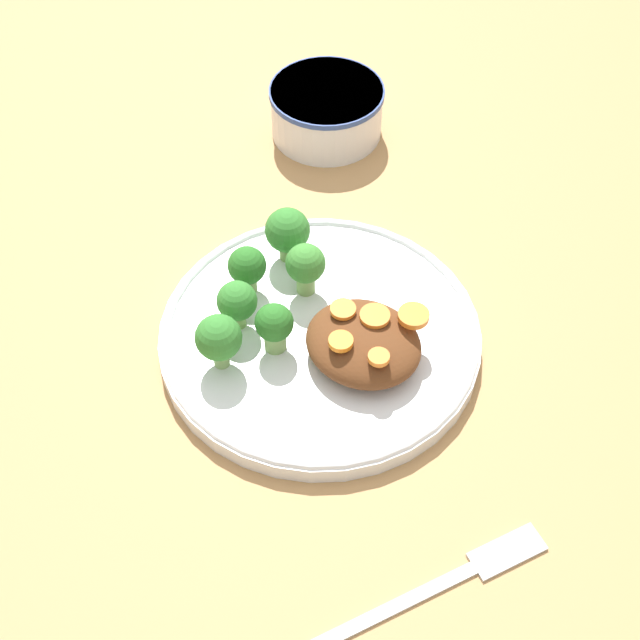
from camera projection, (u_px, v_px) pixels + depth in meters
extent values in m
plane|color=tan|center=(320.00, 343.00, 0.81)|extent=(4.00, 4.00, 0.00)
cylinder|color=white|center=(320.00, 337.00, 0.80)|extent=(0.29, 0.29, 0.02)
torus|color=white|center=(320.00, 331.00, 0.79)|extent=(0.28, 0.28, 0.01)
cylinder|color=silver|center=(327.00, 111.00, 0.98)|extent=(0.12, 0.12, 0.06)
cylinder|color=#2D478C|center=(327.00, 92.00, 0.96)|extent=(0.13, 0.13, 0.01)
cylinder|color=white|center=(327.00, 97.00, 0.96)|extent=(0.10, 0.10, 0.01)
ellipsoid|color=#5B3319|center=(366.00, 340.00, 0.76)|extent=(0.10, 0.09, 0.03)
cylinder|color=#7FA85B|center=(248.00, 282.00, 0.81)|extent=(0.02, 0.02, 0.02)
sphere|color=#286B23|center=(246.00, 266.00, 0.80)|extent=(0.04, 0.04, 0.04)
cylinder|color=#759E51|center=(288.00, 248.00, 0.84)|extent=(0.02, 0.02, 0.02)
sphere|color=#337A2D|center=(287.00, 230.00, 0.82)|extent=(0.04, 0.04, 0.04)
cylinder|color=#7FA85B|center=(221.00, 355.00, 0.76)|extent=(0.01, 0.01, 0.02)
sphere|color=#337A2D|center=(219.00, 338.00, 0.74)|extent=(0.04, 0.04, 0.04)
cylinder|color=#759E51|center=(239.00, 316.00, 0.79)|extent=(0.01, 0.01, 0.02)
sphere|color=#337A2D|center=(237.00, 301.00, 0.77)|extent=(0.04, 0.04, 0.04)
cylinder|color=#7FA85B|center=(306.00, 281.00, 0.81)|extent=(0.02, 0.02, 0.03)
sphere|color=#3D8433|center=(305.00, 263.00, 0.80)|extent=(0.04, 0.04, 0.04)
cylinder|color=#7FA85B|center=(275.00, 338.00, 0.77)|extent=(0.02, 0.02, 0.02)
sphere|color=#286B23|center=(274.00, 323.00, 0.76)|extent=(0.03, 0.03, 0.03)
cylinder|color=orange|center=(343.00, 309.00, 0.76)|extent=(0.02, 0.02, 0.00)
cylinder|color=orange|center=(414.00, 316.00, 0.75)|extent=(0.03, 0.03, 0.01)
cylinder|color=orange|center=(375.00, 316.00, 0.76)|extent=(0.03, 0.03, 0.00)
cylinder|color=orange|center=(379.00, 357.00, 0.73)|extent=(0.02, 0.02, 0.00)
cylinder|color=orange|center=(341.00, 341.00, 0.74)|extent=(0.02, 0.02, 0.01)
cube|color=silver|center=(395.00, 606.00, 0.65)|extent=(0.07, 0.13, 0.01)
cube|color=silver|center=(507.00, 551.00, 0.67)|extent=(0.05, 0.06, 0.01)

